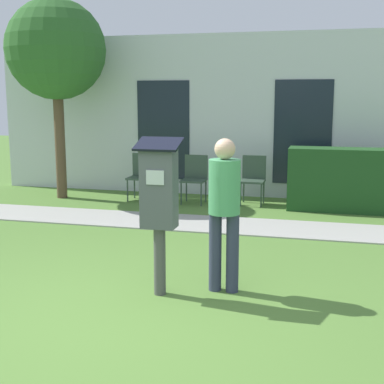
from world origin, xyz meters
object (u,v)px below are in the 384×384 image
(outdoor_chair_left, at_px, (142,173))
(outdoor_chair_right, at_px, (253,176))
(person_standing, at_px, (224,203))
(outdoor_chair_middle, at_px, (195,175))
(parking_meter, at_px, (159,196))

(outdoor_chair_left, bearing_deg, outdoor_chair_right, -1.16)
(person_standing, xyz_separation_m, outdoor_chair_middle, (-1.41, 4.44, -0.40))
(outdoor_chair_middle, bearing_deg, person_standing, -80.83)
(outdoor_chair_left, height_order, outdoor_chair_right, same)
(outdoor_chair_left, distance_m, outdoor_chair_right, 2.15)
(person_standing, relative_size, outdoor_chair_middle, 1.76)
(parking_meter, relative_size, outdoor_chair_left, 1.77)
(outdoor_chair_middle, distance_m, outdoor_chair_right, 1.09)
(person_standing, distance_m, outdoor_chair_middle, 4.67)
(person_standing, height_order, outdoor_chair_left, person_standing)
(parking_meter, relative_size, person_standing, 1.01)
(outdoor_chair_left, relative_size, outdoor_chair_middle, 1.00)
(person_standing, bearing_deg, parking_meter, -128.00)
(outdoor_chair_left, bearing_deg, parking_meter, -73.02)
(parking_meter, distance_m, outdoor_chair_left, 5.12)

